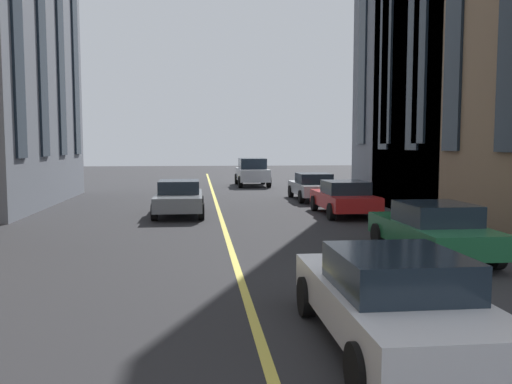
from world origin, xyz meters
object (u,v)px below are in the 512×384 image
at_px(car_silver_near, 252,172).
at_px(car_red_parked_a, 344,197).
at_px(car_green_trailing, 432,229).
at_px(car_white_oncoming, 392,298).
at_px(car_silver_mid, 313,186).
at_px(car_grey_parked_b, 179,197).

bearing_deg(car_silver_near, car_red_parked_a, -172.37).
bearing_deg(car_green_trailing, car_white_oncoming, 150.91).
xyz_separation_m(car_silver_near, car_red_parked_a, (-15.57, -2.09, -0.27)).
relative_size(car_green_trailing, car_silver_mid, 1.00).
bearing_deg(car_grey_parked_b, car_silver_mid, -52.18).
distance_m(car_silver_near, car_white_oncoming, 29.33).
distance_m(car_green_trailing, car_silver_near, 23.73).
relative_size(car_green_trailing, car_red_parked_a, 1.00).
relative_size(car_green_trailing, car_white_oncoming, 1.00).
bearing_deg(car_grey_parked_b, car_green_trailing, -143.45).
relative_size(car_green_trailing, car_grey_parked_b, 1.00).
distance_m(car_green_trailing, car_red_parked_a, 8.07).
height_order(car_silver_near, car_red_parked_a, car_silver_near).
relative_size(car_silver_mid, car_grey_parked_b, 1.00).
relative_size(car_red_parked_a, car_grey_parked_b, 1.00).
height_order(car_green_trailing, car_white_oncoming, same).
bearing_deg(car_red_parked_a, car_grey_parked_b, 83.70).
bearing_deg(car_red_parked_a, car_silver_mid, 0.00).
relative_size(car_silver_near, car_silver_mid, 1.07).
relative_size(car_silver_near, car_red_parked_a, 1.07).
distance_m(car_silver_near, car_silver_mid, 10.02).
bearing_deg(car_silver_mid, car_green_trailing, 180.00).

